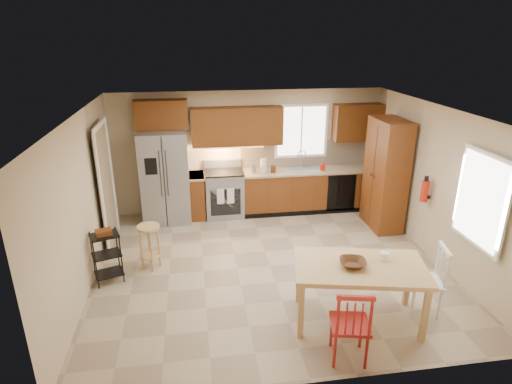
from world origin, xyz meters
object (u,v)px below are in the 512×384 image
object	(u,v)px
table_bowl	(353,266)
pantry	(386,175)
fire_extinguisher	(425,191)
chair_red	(350,323)
table_jar	(384,257)
soap_bottle	(323,166)
refrigerator	(165,177)
dining_table	(358,294)
utility_cart	(107,257)
bar_stool	(150,247)
chair_white	(425,280)
range_stove	(224,194)

from	to	relation	value
table_bowl	pantry	bearing A→B (deg)	58.65
fire_extinguisher	chair_red	size ratio (longest dim) A/B	0.37
table_jar	soap_bottle	bearing A→B (deg)	86.00
refrigerator	chair_red	world-z (taller)	refrigerator
dining_table	table_jar	xyz separation A→B (m)	(0.36, 0.10, 0.44)
table_bowl	utility_cart	size ratio (longest dim) A/B	0.41
table_bowl	bar_stool	world-z (taller)	table_bowl
soap_bottle	table_bowl	world-z (taller)	soap_bottle
dining_table	pantry	bearing A→B (deg)	72.58
fire_extinguisher	dining_table	size ratio (longest dim) A/B	0.22
chair_red	table_bowl	bearing A→B (deg)	81.51
refrigerator	chair_white	size ratio (longest dim) A/B	1.88
soap_bottle	pantry	size ratio (longest dim) A/B	0.09
range_stove	chair_white	world-z (taller)	chair_white
pantry	fire_extinguisher	size ratio (longest dim) A/B	5.83
chair_red	refrigerator	bearing A→B (deg)	129.68
soap_bottle	utility_cart	size ratio (longest dim) A/B	0.23
dining_table	bar_stool	xyz separation A→B (m)	(-2.77, 1.78, -0.03)
fire_extinguisher	table_bowl	xyz separation A→B (m)	(-1.86, -1.67, -0.29)
bar_stool	table_jar	bearing A→B (deg)	-21.03
dining_table	chair_white	bearing A→B (deg)	15.34
refrigerator	table_bowl	distance (m)	4.41
fire_extinguisher	table_bowl	size ratio (longest dim) A/B	1.08
range_stove	chair_red	bearing A→B (deg)	-76.16
pantry	table_jar	world-z (taller)	pantry
chair_white	table_jar	xyz separation A→B (m)	(-0.59, 0.05, 0.36)
pantry	utility_cart	distance (m)	5.13
fire_extinguisher	chair_red	xyz separation A→B (m)	(-2.11, -2.32, -0.62)
soap_bottle	chair_white	xyz separation A→B (m)	(0.34, -3.57, -0.51)
soap_bottle	bar_stool	size ratio (longest dim) A/B	0.26
pantry	dining_table	xyz separation A→B (m)	(-1.56, -2.72, -0.65)
utility_cart	bar_stool	bearing A→B (deg)	7.88
chair_red	table_bowl	xyz separation A→B (m)	(0.25, 0.65, 0.33)
pantry	fire_extinguisher	bearing A→B (deg)	-79.22
refrigerator	dining_table	distance (m)	4.49
pantry	chair_red	xyz separation A→B (m)	(-1.91, -3.37, -0.57)
range_stove	fire_extinguisher	distance (m)	3.83
soap_bottle	utility_cart	world-z (taller)	soap_bottle
soap_bottle	chair_red	xyz separation A→B (m)	(-0.96, -4.27, -0.51)
fire_extinguisher	table_bowl	distance (m)	2.52
table_jar	table_bowl	bearing A→B (deg)	-167.47
refrigerator	utility_cart	bearing A→B (deg)	-110.12
soap_bottle	table_jar	world-z (taller)	soap_bottle
range_stove	table_jar	bearing A→B (deg)	-63.68
bar_stool	pantry	bearing A→B (deg)	19.47
chair_red	utility_cart	bearing A→B (deg)	157.35
soap_bottle	refrigerator	bearing A→B (deg)	179.55
range_stove	pantry	distance (m)	3.19
fire_extinguisher	table_jar	distance (m)	2.12
fire_extinguisher	chair_white	distance (m)	1.91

